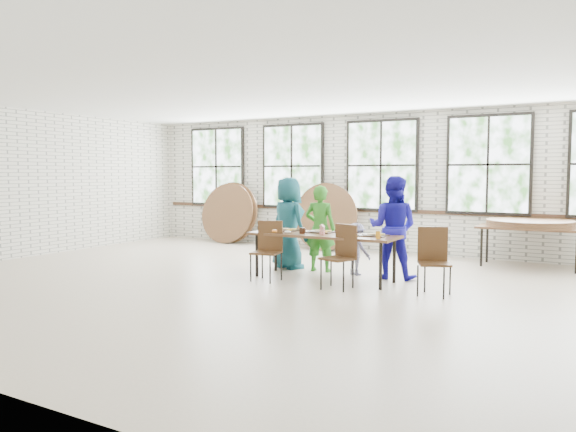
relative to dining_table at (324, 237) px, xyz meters
name	(u,v)px	position (x,y,z in m)	size (l,w,h in m)	color
room	(381,168)	(-0.33, 3.47, 1.14)	(12.00, 12.00, 12.00)	beige
dining_table	(324,237)	(0.00, 0.00, 0.00)	(2.41, 0.83, 0.74)	brown
chair_near_left	(268,245)	(-0.75, -0.47, -0.13)	(0.49, 0.48, 0.95)	#4A2E18
chair_near_right	(342,251)	(0.54, -0.48, -0.13)	(0.53, 0.52, 0.95)	#4A2E18
chair_spare	(433,255)	(1.83, -0.22, -0.13)	(0.55, 0.54, 0.95)	#4A2E18
adult_teal	(288,223)	(-1.02, 0.65, 0.13)	(0.80, 0.52, 1.64)	navy
adult_green	(320,228)	(-0.39, 0.65, 0.06)	(0.55, 0.36, 1.50)	#2D8122
toddler	(356,249)	(0.29, 0.65, -0.25)	(0.57, 0.33, 0.88)	#15133B
adult_blue	(393,228)	(0.93, 0.65, 0.14)	(0.81, 0.63, 1.66)	#1B17A4
storage_table	(530,230)	(2.72, 2.88, 0.00)	(1.80, 0.76, 0.74)	brown
tabletop_clutter	(330,233)	(0.12, -0.02, 0.08)	(2.03, 0.62, 0.11)	black
round_tops_stacked	(530,223)	(2.72, 2.88, 0.12)	(1.50, 1.50, 0.13)	brown
round_tops_leaning	(275,215)	(-2.84, 3.17, 0.05)	(4.19, 0.45, 1.49)	brown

